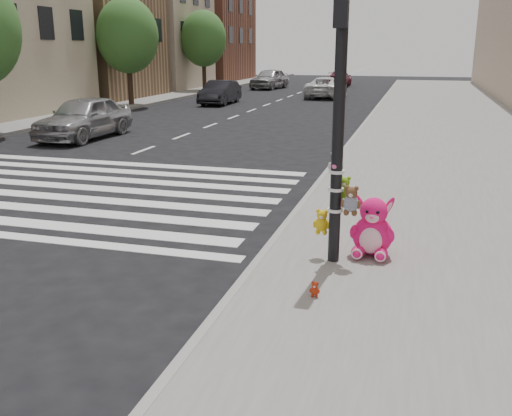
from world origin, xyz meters
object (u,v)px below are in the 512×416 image
at_px(signal_pole, 339,146).
at_px(pink_bunny, 373,231).
at_px(red_teddy, 315,289).
at_px(car_silver_far, 84,117).
at_px(car_white_near, 326,87).
at_px(car_dark_far, 220,92).

bearing_deg(signal_pole, pink_bunny, 36.33).
relative_size(red_teddy, car_silver_far, 0.05).
distance_m(signal_pole, pink_bunny, 1.42).
bearing_deg(car_silver_far, car_white_near, 74.76).
bearing_deg(red_teddy, signal_pole, 89.67).
bearing_deg(car_dark_far, car_silver_far, -92.83).
xyz_separation_m(signal_pole, car_white_near, (-4.68, 28.69, -1.15)).
bearing_deg(pink_bunny, car_white_near, 103.04).
bearing_deg(car_white_near, car_silver_far, 74.64).
bearing_deg(car_white_near, red_teddy, 99.62).
height_order(red_teddy, car_silver_far, car_silver_far).
bearing_deg(red_teddy, pink_bunny, 73.98).
xyz_separation_m(car_silver_far, car_white_near, (5.48, 18.86, -0.09)).
relative_size(car_dark_far, car_white_near, 0.86).
distance_m(red_teddy, car_dark_far, 26.07).
bearing_deg(signal_pole, car_dark_far, 113.05).
bearing_deg(car_dark_far, red_teddy, -69.15).
distance_m(pink_bunny, car_white_near, 28.80).
relative_size(pink_bunny, red_teddy, 4.60).
bearing_deg(red_teddy, car_white_near, 100.80).
bearing_deg(car_dark_far, car_white_near, 47.95).
xyz_separation_m(red_teddy, car_white_near, (-4.63, 30.00, 0.40)).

